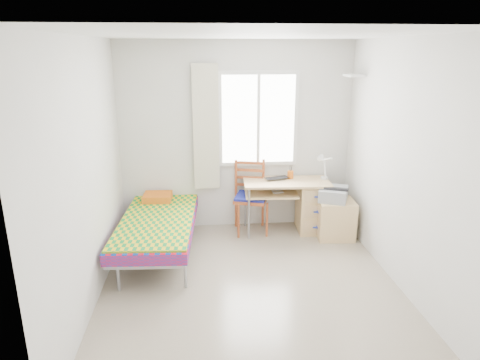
# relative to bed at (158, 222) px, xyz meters

# --- Properties ---
(floor) EXTENTS (3.50, 3.50, 0.00)m
(floor) POSITION_rel_bed_xyz_m (1.06, -0.97, -0.40)
(floor) COLOR #BCAD93
(floor) RESTS_ON ground
(ceiling) EXTENTS (3.50, 3.50, 0.00)m
(ceiling) POSITION_rel_bed_xyz_m (1.06, -0.97, 2.20)
(ceiling) COLOR white
(ceiling) RESTS_ON wall_back
(wall_back) EXTENTS (3.20, 0.00, 3.20)m
(wall_back) POSITION_rel_bed_xyz_m (1.06, 0.78, 0.90)
(wall_back) COLOR silver
(wall_back) RESTS_ON ground
(wall_left) EXTENTS (0.00, 3.50, 3.50)m
(wall_left) POSITION_rel_bed_xyz_m (-0.54, -0.97, 0.90)
(wall_left) COLOR silver
(wall_left) RESTS_ON ground
(wall_right) EXTENTS (0.00, 3.50, 3.50)m
(wall_right) POSITION_rel_bed_xyz_m (2.66, -0.97, 0.90)
(wall_right) COLOR silver
(wall_right) RESTS_ON ground
(window) EXTENTS (1.10, 0.04, 1.30)m
(window) POSITION_rel_bed_xyz_m (1.36, 0.76, 1.15)
(window) COLOR white
(window) RESTS_ON wall_back
(curtain) EXTENTS (0.35, 0.05, 1.70)m
(curtain) POSITION_rel_bed_xyz_m (0.64, 0.71, 1.05)
(curtain) COLOR beige
(curtain) RESTS_ON wall_back
(floating_shelf) EXTENTS (0.20, 0.32, 0.03)m
(floating_shelf) POSITION_rel_bed_xyz_m (2.55, 0.43, 1.75)
(floating_shelf) COLOR white
(floating_shelf) RESTS_ON wall_right
(bed) EXTENTS (1.00, 1.95, 0.82)m
(bed) POSITION_rel_bed_xyz_m (0.00, 0.00, 0.00)
(bed) COLOR #94969C
(bed) RESTS_ON floor
(desk) EXTENTS (1.21, 0.61, 0.74)m
(desk) POSITION_rel_bed_xyz_m (2.04, 0.48, 0.00)
(desk) COLOR tan
(desk) RESTS_ON floor
(chair) EXTENTS (0.54, 0.54, 1.01)m
(chair) POSITION_rel_bed_xyz_m (1.24, 0.55, 0.16)
(chair) COLOR #964F1D
(chair) RESTS_ON floor
(cabinet) EXTENTS (0.52, 0.47, 0.53)m
(cabinet) POSITION_rel_bed_xyz_m (2.35, 0.21, -0.14)
(cabinet) COLOR #DAB670
(cabinet) RESTS_ON floor
(printer) EXTENTS (0.49, 0.52, 0.18)m
(printer) POSITION_rel_bed_xyz_m (2.32, 0.24, 0.22)
(printer) COLOR #9DA0A5
(printer) RESTS_ON cabinet
(laptop) EXTENTS (0.38, 0.30, 0.03)m
(laptop) POSITION_rel_bed_xyz_m (1.62, 0.53, 0.35)
(laptop) COLOR black
(laptop) RESTS_ON desk
(pen_cup) EXTENTS (0.09, 0.09, 0.10)m
(pen_cup) POSITION_rel_bed_xyz_m (1.80, 0.61, 0.39)
(pen_cup) COLOR orange
(pen_cup) RESTS_ON desk
(task_lamp) EXTENTS (0.22, 0.32, 0.40)m
(task_lamp) POSITION_rel_bed_xyz_m (2.21, 0.41, 0.58)
(task_lamp) COLOR white
(task_lamp) RESTS_ON desk
(book) EXTENTS (0.16, 0.21, 0.02)m
(book) POSITION_rel_bed_xyz_m (1.52, 0.51, 0.19)
(book) COLOR gray
(book) RESTS_ON desk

